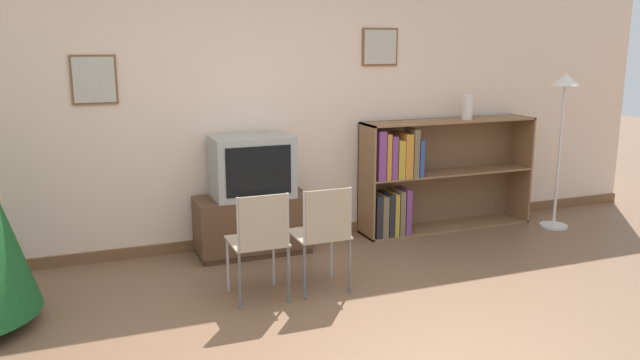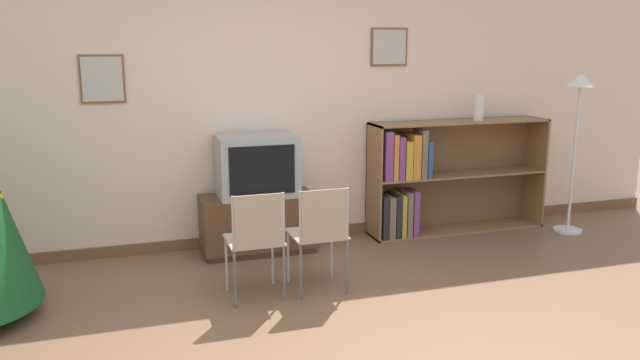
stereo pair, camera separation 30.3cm
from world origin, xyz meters
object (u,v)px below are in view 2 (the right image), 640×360
Objects in this scene: television at (257,166)px; standing_lamp at (578,112)px; tv_console at (258,223)px; folding_chair_left at (256,238)px; folding_chair_right at (320,232)px; vase at (479,108)px; bookshelf at (428,179)px.

television is 3.13m from standing_lamp.
folding_chair_left is (-0.24, -1.07, 0.21)m from tv_console.
folding_chair_left and folding_chair_right have the same top height.
vase is (2.23, 0.03, 0.44)m from television.
standing_lamp reaches higher than folding_chair_right.
tv_console is 0.55× the size of bookshelf.
folding_chair_left is at bearing -156.02° from vase.
television is at bearing 102.78° from folding_chair_right.
folding_chair_left is at bearing -150.09° from bookshelf.
standing_lamp is (0.86, -0.38, -0.03)m from vase.
television is 1.14m from folding_chair_left.
television is 0.85× the size of folding_chair_right.
bookshelf reaches higher than tv_console.
folding_chair_right reaches higher than tv_console.
vase reaches higher than bookshelf.
tv_console is 1.12m from folding_chair_left.
television is at bearing -179.27° from vase.
standing_lamp is at bearing -6.47° from tv_console.
tv_console is at bearing -178.10° from bookshelf.
folding_chair_left is 2.27m from bookshelf.
vase is at bearing 0.73° from television.
television is at bearing -90.00° from tv_console.
tv_console is at bearing 173.53° from standing_lamp.
television is 2.27m from vase.
standing_lamp reaches higher than folding_chair_left.
folding_chair_right is at bearing -151.03° from vase.
folding_chair_right is 3.02m from standing_lamp.
folding_chair_right is at bearing 0.00° from folding_chair_left.
tv_console is at bearing 90.00° from television.
bookshelf reaches higher than television.
vase is (1.98, 1.10, 0.76)m from folding_chair_right.
bookshelf is at bearing 29.91° from folding_chair_left.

